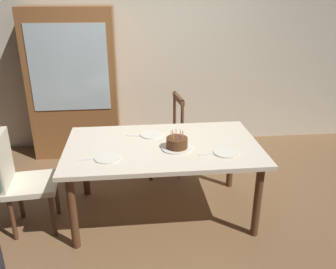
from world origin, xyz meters
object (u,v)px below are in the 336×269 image
Objects in this scene: chair_upholstered at (20,177)px; plate_near_guest at (226,153)px; plate_near_celebrant at (108,158)px; china_cabinet at (74,84)px; chair_spindle_back at (164,137)px; birthday_cake at (177,144)px; dining_table at (163,152)px; plate_far_side at (151,135)px.

plate_near_guest is at bearing -4.39° from chair_upholstered.
plate_near_celebrant and plate_near_guest have the same top height.
plate_near_guest is 0.12× the size of china_cabinet.
chair_spindle_back is 0.50× the size of china_cabinet.
birthday_cake is 1.01m from chair_spindle_back.
plate_far_side is (-0.09, 0.24, 0.08)m from dining_table.
china_cabinet is (-1.01, 1.56, 0.29)m from dining_table.
china_cabinet is at bearing 124.90° from plate_far_side.
plate_near_celebrant is at bearing -166.94° from birthday_cake.
plate_near_celebrant is 0.23× the size of chair_spindle_back.
plate_far_side is 0.79m from plate_near_guest.
chair_upholstered is (-0.79, 0.14, -0.22)m from plate_near_celebrant.
plate_near_guest is (1.03, 0.00, 0.00)m from plate_near_celebrant.
plate_near_celebrant is 0.63m from plate_far_side.
plate_near_celebrant is 1.28m from chair_spindle_back.
chair_upholstered is (-1.29, -0.10, -0.13)m from dining_table.
plate_near_guest is at bearing -37.43° from plate_far_side.
chair_upholstered is at bearing -145.26° from chair_spindle_back.
plate_near_guest is 1.22m from chair_spindle_back.
plate_near_celebrant is at bearing 180.00° from plate_near_guest.
dining_table is at bearing 25.97° from plate_near_celebrant.
china_cabinet reaches higher than plate_near_celebrant.
china_cabinet is (-0.52, 1.80, 0.20)m from plate_near_celebrant.
plate_far_side is at bearing 15.88° from chair_upholstered.
dining_table is 0.55m from plate_near_celebrant.
plate_near_guest is 1.84m from chair_upholstered.
plate_far_side is 1.62m from china_cabinet.
chair_spindle_back is at bearing -32.40° from china_cabinet.
birthday_cake is 1.43m from chair_upholstered.
chair_spindle_back is at bearing 91.54° from birthday_cake.
chair_upholstered is (-1.82, 0.14, -0.22)m from plate_near_guest.
plate_far_side is 0.71m from chair_spindle_back.
chair_spindle_back reaches higher than plate_far_side.
birthday_cake is 0.63m from plate_near_celebrant.
chair_upholstered is (-1.41, -0.00, -0.26)m from birthday_cake.
birthday_cake is 1.27× the size of plate_far_side.
china_cabinet is (-1.55, 1.80, 0.20)m from plate_near_guest.
plate_near_celebrant is 0.23× the size of chair_upholstered.
chair_spindle_back is 1.68m from chair_upholstered.
birthday_cake reaches higher than plate_near_celebrant.
birthday_cake is 0.15× the size of china_cabinet.
plate_near_guest reaches higher than dining_table.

